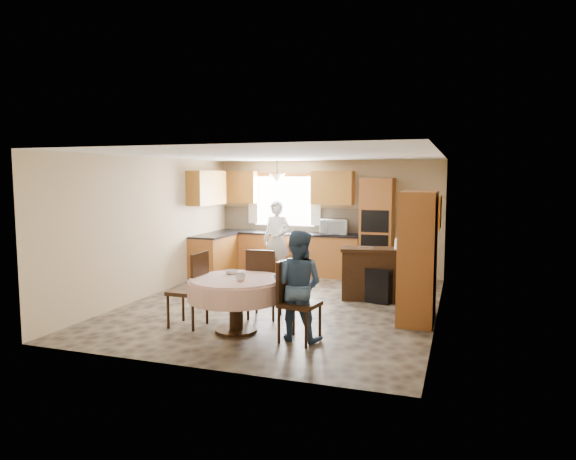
% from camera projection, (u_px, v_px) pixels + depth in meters
% --- Properties ---
extents(floor, '(5.00, 6.00, 0.01)m').
position_uv_depth(floor, '(282.00, 305.00, 8.63)').
color(floor, '#6E614D').
rests_on(floor, ground).
extents(ceiling, '(5.00, 6.00, 0.01)m').
position_uv_depth(ceiling, '(282.00, 155.00, 8.37)').
color(ceiling, white).
rests_on(ceiling, wall_back).
extents(wall_back, '(5.00, 0.02, 2.50)m').
position_uv_depth(wall_back, '(327.00, 217.00, 11.33)').
color(wall_back, tan).
rests_on(wall_back, floor).
extents(wall_front, '(5.00, 0.02, 2.50)m').
position_uv_depth(wall_front, '(192.00, 258.00, 5.68)').
color(wall_front, tan).
rests_on(wall_front, floor).
extents(wall_left, '(0.02, 6.00, 2.50)m').
position_uv_depth(wall_left, '(152.00, 226.00, 9.30)').
color(wall_left, tan).
rests_on(wall_left, floor).
extents(wall_right, '(0.02, 6.00, 2.50)m').
position_uv_depth(wall_right, '(439.00, 237.00, 7.70)').
color(wall_right, tan).
rests_on(wall_right, floor).
extents(window, '(1.40, 0.03, 1.10)m').
position_uv_depth(window, '(284.00, 201.00, 11.59)').
color(window, white).
rests_on(window, wall_back).
extents(curtain_left, '(0.22, 0.02, 1.15)m').
position_uv_depth(curtain_left, '(253.00, 198.00, 11.78)').
color(curtain_left, white).
rests_on(curtain_left, wall_back).
extents(curtain_right, '(0.22, 0.02, 1.15)m').
position_uv_depth(curtain_right, '(316.00, 199.00, 11.30)').
color(curtain_right, white).
rests_on(curtain_right, wall_back).
extents(base_cab_back, '(3.30, 0.60, 0.88)m').
position_uv_depth(base_cab_back, '(287.00, 254.00, 11.40)').
color(base_cab_back, '#B0612E').
rests_on(base_cab_back, floor).
extents(counter_back, '(3.30, 0.64, 0.04)m').
position_uv_depth(counter_back, '(287.00, 233.00, 11.35)').
color(counter_back, black).
rests_on(counter_back, base_cab_back).
extents(base_cab_left, '(0.60, 1.20, 0.88)m').
position_uv_depth(base_cab_left, '(214.00, 257.00, 10.99)').
color(base_cab_left, '#B0612E').
rests_on(base_cab_left, floor).
extents(counter_left, '(0.64, 1.20, 0.04)m').
position_uv_depth(counter_left, '(213.00, 235.00, 10.94)').
color(counter_left, black).
rests_on(counter_left, base_cab_left).
extents(backsplash, '(3.30, 0.02, 0.55)m').
position_uv_depth(backsplash, '(291.00, 220.00, 11.60)').
color(backsplash, tan).
rests_on(backsplash, wall_back).
extents(wall_cab_left, '(0.85, 0.33, 0.72)m').
position_uv_depth(wall_cab_left, '(239.00, 187.00, 11.76)').
color(wall_cab_left, '#C28230').
rests_on(wall_cab_left, wall_back).
extents(wall_cab_right, '(0.90, 0.33, 0.72)m').
position_uv_depth(wall_cab_right, '(332.00, 188.00, 11.05)').
color(wall_cab_right, '#C28230').
rests_on(wall_cab_right, wall_back).
extents(wall_cab_side, '(0.33, 1.20, 0.72)m').
position_uv_depth(wall_cab_side, '(207.00, 188.00, 10.88)').
color(wall_cab_side, '#C28230').
rests_on(wall_cab_side, wall_left).
extents(oven_tower, '(0.66, 0.62, 2.12)m').
position_uv_depth(oven_tower, '(377.00, 229.00, 10.68)').
color(oven_tower, '#B0612E').
rests_on(oven_tower, floor).
extents(oven_upper, '(0.56, 0.01, 0.45)m').
position_uv_depth(oven_upper, '(375.00, 221.00, 10.37)').
color(oven_upper, black).
rests_on(oven_upper, oven_tower).
extents(oven_lower, '(0.56, 0.01, 0.45)m').
position_uv_depth(oven_lower, '(374.00, 246.00, 10.42)').
color(oven_lower, black).
rests_on(oven_lower, oven_tower).
extents(pendant, '(0.36, 0.36, 0.18)m').
position_uv_depth(pendant, '(277.00, 178.00, 11.09)').
color(pendant, beige).
rests_on(pendant, ceiling).
extents(sideboard, '(1.26, 0.66, 0.86)m').
position_uv_depth(sideboard, '(376.00, 276.00, 8.95)').
color(sideboard, '#321D0D').
rests_on(sideboard, floor).
extents(space_heater, '(0.50, 0.41, 0.60)m').
position_uv_depth(space_heater, '(380.00, 285.00, 8.78)').
color(space_heater, black).
rests_on(space_heater, floor).
extents(cupboard, '(0.51, 1.02, 1.94)m').
position_uv_depth(cupboard, '(418.00, 257.00, 7.60)').
color(cupboard, '#B0612E').
rests_on(cupboard, floor).
extents(dining_table, '(1.33, 1.33, 0.76)m').
position_uv_depth(dining_table, '(236.00, 290.00, 7.10)').
color(dining_table, '#321D0D').
rests_on(dining_table, floor).
extents(chair_left, '(0.48, 0.48, 1.08)m').
position_uv_depth(chair_left, '(193.00, 286.00, 7.33)').
color(chair_left, '#321D0D').
rests_on(chair_left, floor).
extents(chair_back, '(0.49, 0.49, 1.07)m').
position_uv_depth(chair_back, '(263.00, 280.00, 7.74)').
color(chair_back, '#321D0D').
rests_on(chair_back, floor).
extents(chair_right, '(0.54, 0.54, 1.07)m').
position_uv_depth(chair_right, '(294.00, 297.00, 6.71)').
color(chair_right, '#321D0D').
rests_on(chair_right, floor).
extents(framed_picture, '(0.06, 0.64, 0.53)m').
position_uv_depth(framed_picture, '(439.00, 212.00, 8.29)').
color(framed_picture, gold).
rests_on(framed_picture, wall_right).
extents(microwave, '(0.65, 0.50, 0.32)m').
position_uv_depth(microwave, '(334.00, 227.00, 10.94)').
color(microwave, silver).
rests_on(microwave, counter_back).
extents(person_sink, '(0.62, 0.42, 1.64)m').
position_uv_depth(person_sink, '(277.00, 240.00, 10.79)').
color(person_sink, silver).
rests_on(person_sink, floor).
extents(person_dining, '(0.75, 0.61, 1.46)m').
position_uv_depth(person_dining, '(298.00, 285.00, 6.74)').
color(person_dining, '#38547B').
rests_on(person_dining, floor).
extents(bowl_sideboard, '(0.26, 0.26, 0.06)m').
position_uv_depth(bowl_sideboard, '(365.00, 249.00, 8.97)').
color(bowl_sideboard, '#B2B2B2').
rests_on(bowl_sideboard, sideboard).
extents(bottle_sideboard, '(0.16, 0.16, 0.32)m').
position_uv_depth(bottle_sideboard, '(398.00, 243.00, 8.77)').
color(bottle_sideboard, silver).
rests_on(bottle_sideboard, sideboard).
extents(cup_table, '(0.15, 0.15, 0.11)m').
position_uv_depth(cup_table, '(240.00, 277.00, 6.88)').
color(cup_table, '#B2B2B2').
rests_on(cup_table, dining_table).
extents(bowl_table, '(0.24, 0.24, 0.06)m').
position_uv_depth(bowl_table, '(231.00, 272.00, 7.37)').
color(bowl_table, '#B2B2B2').
rests_on(bowl_table, dining_table).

